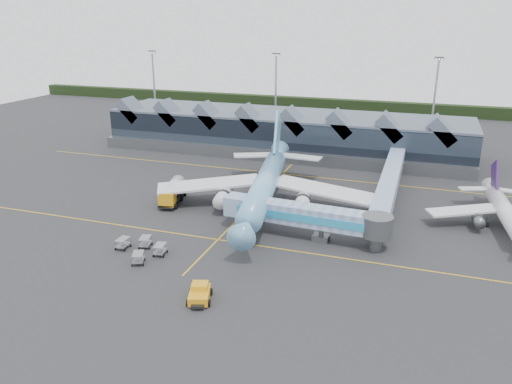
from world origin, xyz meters
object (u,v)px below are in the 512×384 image
(jet_bridge, at_px, (314,217))
(pushback_tug, at_px, (200,294))
(fuel_truck, at_px, (173,191))
(regional_jet, at_px, (505,211))
(main_airliner, at_px, (266,183))

(jet_bridge, distance_m, pushback_tug, 23.61)
(jet_bridge, xyz_separation_m, fuel_truck, (-28.36, 8.09, -1.57))
(regional_jet, distance_m, pushback_tug, 51.83)
(jet_bridge, relative_size, pushback_tug, 5.46)
(regional_jet, bearing_deg, pushback_tug, -141.80)
(regional_jet, height_order, jet_bridge, regional_jet)
(regional_jet, height_order, fuel_truck, regional_jet)
(regional_jet, xyz_separation_m, pushback_tug, (-37.23, -36.00, -2.03))
(main_airliner, xyz_separation_m, pushback_tug, (2.23, -32.86, -3.49))
(main_airliner, xyz_separation_m, jet_bridge, (11.40, -11.29, -0.71))
(main_airliner, bearing_deg, regional_jet, -5.28)
(main_airliner, distance_m, pushback_tug, 33.12)
(main_airliner, height_order, regional_jet, main_airliner)
(main_airliner, xyz_separation_m, fuel_truck, (-16.96, -3.20, -2.28))
(regional_jet, distance_m, fuel_truck, 56.78)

